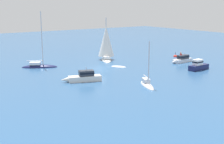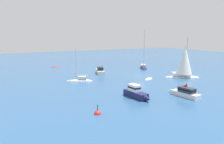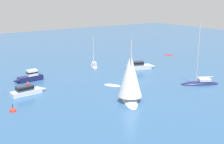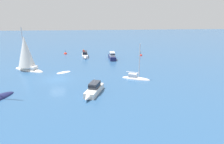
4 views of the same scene
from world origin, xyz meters
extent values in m
plane|color=#2D5684|center=(0.00, 0.00, 0.00)|extent=(160.00, 160.00, 0.00)
cube|color=silver|center=(-6.74, 6.81, 0.41)|extent=(3.04, 5.11, 0.83)
cone|color=silver|center=(-5.77, 9.65, 0.41)|extent=(1.18, 1.42, 0.83)
cube|color=#2D333D|center=(-6.82, 6.58, 1.24)|extent=(1.87, 2.46, 0.82)
cube|color=black|center=(-6.82, 6.58, 1.28)|extent=(1.92, 2.52, 0.24)
cylinder|color=silver|center=(-6.82, 6.58, 1.91)|extent=(0.08, 0.08, 0.52)
ellipsoid|color=white|center=(-14.15, 0.91, 0.00)|extent=(5.14, 3.15, 0.83)
cube|color=silver|center=(-13.59, 0.66, 0.68)|extent=(1.74, 1.38, 0.53)
cylinder|color=silver|center=(-14.62, 1.11, 3.41)|extent=(0.16, 0.16, 5.99)
cylinder|color=silver|center=(-13.57, 0.65, 1.19)|extent=(2.15, 1.04, 0.13)
cube|color=#191E4C|center=(-10.91, -13.88, 0.45)|extent=(1.71, 4.33, 0.91)
cone|color=#191E4C|center=(-10.70, -16.47, 0.45)|extent=(0.99, 1.13, 0.91)
cube|color=white|center=(-10.94, -13.53, 1.41)|extent=(1.23, 1.79, 1.00)
cube|color=black|center=(-10.94, -13.53, 1.46)|extent=(1.27, 1.83, 0.24)
ellipsoid|color=white|center=(-0.65, -3.89, 0.00)|extent=(3.05, 2.52, 0.32)
ellipsoid|color=silver|center=(6.69, -6.07, 0.00)|extent=(7.30, 5.33, 0.94)
cube|color=white|center=(5.93, -5.63, 0.73)|extent=(2.58, 2.28, 0.51)
cylinder|color=silver|center=(7.32, -6.43, 4.57)|extent=(0.18, 0.18, 8.20)
cylinder|color=silver|center=(5.90, -5.62, 1.23)|extent=(2.92, 1.76, 0.14)
cone|color=white|center=(6.98, -6.23, 3.85)|extent=(4.48, 4.48, 6.15)
cube|color=white|center=(-4.14, -17.06, 0.34)|extent=(1.75, 4.61, 0.69)
cone|color=white|center=(-4.36, -14.29, 0.34)|extent=(0.77, 1.18, 0.69)
cube|color=#2D333D|center=(-4.13, -17.24, 1.07)|extent=(1.31, 2.56, 0.76)
cube|color=black|center=(-4.13, -17.24, 1.10)|extent=(1.36, 2.60, 0.24)
cylinder|color=red|center=(-4.06, -16.77, 1.15)|extent=(0.32, 0.32, 0.93)
sphere|color=#96966E|center=(-4.06, -16.77, 1.74)|extent=(0.24, 0.24, 0.24)
cylinder|color=red|center=(-3.82, -16.87, 1.23)|extent=(0.32, 0.32, 1.09)
sphere|color=#D58357|center=(-3.82, -16.87, 1.90)|extent=(0.24, 0.24, 0.24)
sphere|color=red|center=(-18.69, -17.36, 0.00)|extent=(0.84, 0.84, 0.84)
cylinder|color=black|center=(-18.69, -17.36, 0.77)|extent=(0.08, 0.08, 0.70)
sphere|color=red|center=(1.32, -20.78, 0.00)|extent=(0.88, 0.88, 0.88)
cylinder|color=black|center=(1.32, -20.78, 0.70)|extent=(0.08, 0.08, 0.53)
camera|label=1|loc=(-46.59, 29.52, 11.36)|focal=50.23mm
camera|label=2|loc=(-28.91, -39.51, 9.13)|focal=35.19mm
camera|label=3|loc=(38.34, -31.29, 14.51)|focal=48.81mm
camera|label=4|loc=(-7.34, 36.25, 12.54)|focal=33.88mm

